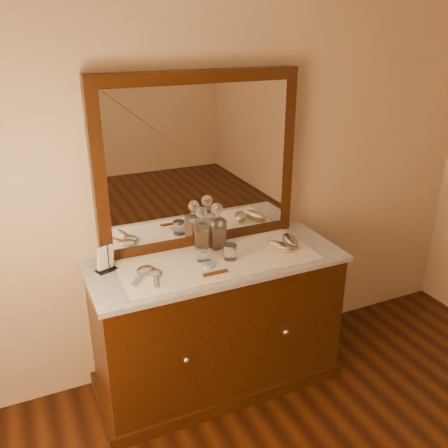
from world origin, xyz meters
The scene contains 18 objects.
dresser_cabinet centered at (0.00, 1.96, 0.41)m, with size 1.40×0.55×0.82m, color black.
dresser_plinth centered at (0.00, 1.96, 0.04)m, with size 1.46×0.59×0.08m, color black.
knob_left centered at (-0.30, 1.67, 0.45)m, with size 0.04×0.04×0.04m, color silver.
knob_right centered at (0.30, 1.67, 0.45)m, with size 0.04×0.04×0.04m, color silver.
marble_top centered at (0.00, 1.96, 0.83)m, with size 1.44×0.59×0.03m, color white.
mirror_frame centered at (0.00, 2.20, 1.35)m, with size 1.20×0.08×1.00m, color black.
mirror_glass centered at (0.00, 2.17, 1.35)m, with size 1.06×0.01×0.86m, color white.
lace_runner centered at (0.00, 1.94, 0.85)m, with size 1.10×0.45×0.00m, color white.
pin_dish centered at (-0.08, 1.89, 0.86)m, with size 0.07×0.07×0.01m, color white.
comb centered at (-0.08, 1.79, 0.86)m, with size 0.14×0.03×0.01m, color brown.
napkin_rack centered at (-0.59, 2.07, 0.92)m, with size 0.12×0.10×0.16m.
decanter_left centered at (-0.03, 2.10, 0.95)m, with size 0.10×0.10×0.26m.
decanter_right centered at (0.06, 2.09, 0.96)m, with size 0.09×0.09×0.28m.
brush_near centered at (0.37, 1.91, 0.88)m, with size 0.14×0.18×0.04m.
brush_far centered at (0.47, 1.94, 0.88)m, with size 0.12×0.19×0.05m.
hand_mirror_outer centered at (-0.42, 1.95, 0.86)m, with size 0.18×0.22×0.02m.
hand_mirror_inner centered at (-0.38, 1.90, 0.86)m, with size 0.10×0.22×0.02m.
tumblers centered at (-0.01, 1.94, 0.90)m, with size 0.22×0.12×0.08m.
Camera 1 is at (-0.98, -0.31, 2.09)m, focal length 39.23 mm.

